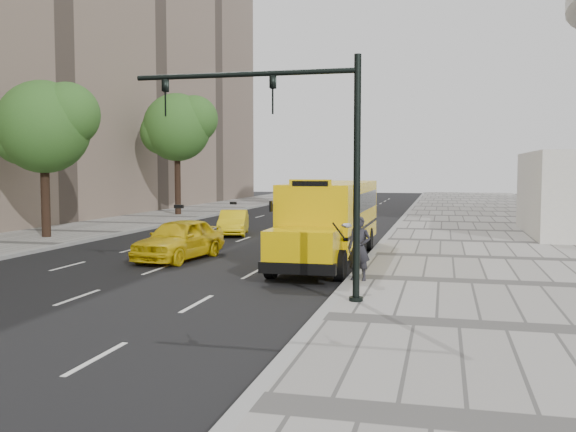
% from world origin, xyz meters
% --- Properties ---
extents(ground, '(140.00, 140.00, 0.00)m').
position_xyz_m(ground, '(0.00, 0.00, 0.00)').
color(ground, black).
rests_on(ground, ground).
extents(sidewalk_museum, '(12.00, 140.00, 0.15)m').
position_xyz_m(sidewalk_museum, '(12.00, 0.00, 0.07)').
color(sidewalk_museum, gray).
rests_on(sidewalk_museum, ground).
extents(sidewalk_far, '(6.00, 140.00, 0.15)m').
position_xyz_m(sidewalk_far, '(-11.00, 0.00, 0.07)').
color(sidewalk_far, gray).
rests_on(sidewalk_far, ground).
extents(curb_museum, '(0.30, 140.00, 0.15)m').
position_xyz_m(curb_museum, '(6.00, 0.00, 0.07)').
color(curb_museum, gray).
rests_on(curb_museum, ground).
extents(curb_far, '(0.30, 140.00, 0.15)m').
position_xyz_m(curb_far, '(-8.00, 0.00, 0.07)').
color(curb_far, gray).
rests_on(curb_far, ground).
extents(tree_b, '(5.13, 4.56, 7.88)m').
position_xyz_m(tree_b, '(-10.41, 2.50, 5.64)').
color(tree_b, black).
rests_on(tree_b, ground).
extents(tree_c, '(5.62, 4.99, 9.09)m').
position_xyz_m(tree_c, '(-10.41, 18.81, 6.63)').
color(tree_c, black).
rests_on(tree_c, ground).
extents(school_bus, '(2.96, 11.56, 3.19)m').
position_xyz_m(school_bus, '(4.50, -0.88, 1.76)').
color(school_bus, '#DCAF03').
rests_on(school_bus, ground).
extents(taxi_near, '(2.49, 4.93, 1.61)m').
position_xyz_m(taxi_near, '(-1.22, -2.50, 0.80)').
color(taxi_near, yellow).
rests_on(taxi_near, ground).
extents(taxi_far, '(2.32, 4.23, 1.32)m').
position_xyz_m(taxi_far, '(-2.18, 6.97, 0.66)').
color(taxi_far, yellow).
rests_on(taxi_far, ground).
extents(pedestrian, '(0.77, 0.57, 1.95)m').
position_xyz_m(pedestrian, '(6.28, -6.28, 1.13)').
color(pedestrian, black).
rests_on(pedestrian, sidewalk_museum).
extents(traffic_signal, '(6.18, 0.36, 6.40)m').
position_xyz_m(traffic_signal, '(5.19, -9.34, 4.09)').
color(traffic_signal, black).
rests_on(traffic_signal, ground).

